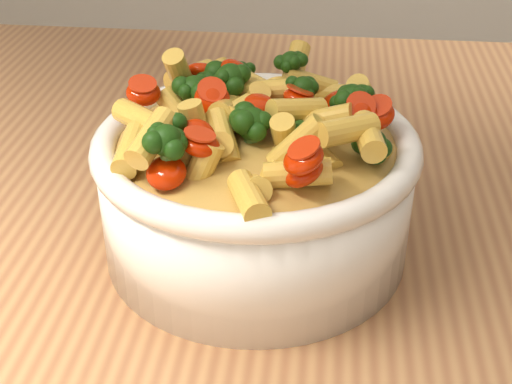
# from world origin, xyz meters

# --- Properties ---
(table) EXTENTS (1.20, 0.80, 0.90)m
(table) POSITION_xyz_m (0.00, 0.00, 0.80)
(table) COLOR #B37C4D
(table) RESTS_ON ground
(serving_bowl) EXTENTS (0.22, 0.22, 0.10)m
(serving_bowl) POSITION_xyz_m (-0.00, -0.07, 0.95)
(serving_bowl) COLOR white
(serving_bowl) RESTS_ON table
(pasta_salad) EXTENTS (0.18, 0.18, 0.04)m
(pasta_salad) POSITION_xyz_m (-0.00, -0.07, 1.01)
(pasta_salad) COLOR #F9CF4E
(pasta_salad) RESTS_ON serving_bowl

